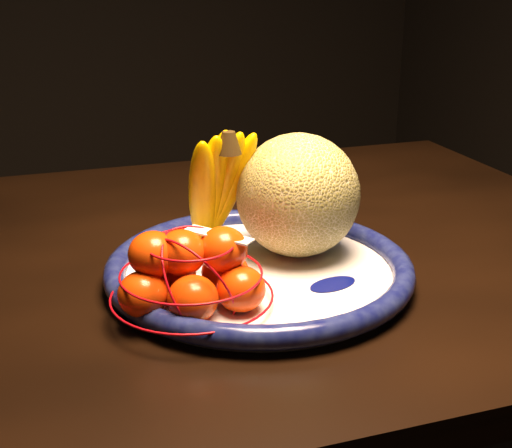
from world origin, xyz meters
name	(u,v)px	position (x,y,z in m)	size (l,w,h in m)	color
dining_table	(120,311)	(-0.02, -0.11, 0.65)	(1.52, 0.98, 0.73)	black
fruit_bowl	(259,270)	(0.13, -0.25, 0.75)	(0.37, 0.37, 0.03)	white
cantaloupe	(298,195)	(0.19, -0.22, 0.82)	(0.15, 0.15, 0.15)	olive
banana_bunch	(215,186)	(0.10, -0.18, 0.83)	(0.12, 0.11, 0.18)	#F4B301
mandarin_bag	(192,274)	(0.02, -0.31, 0.78)	(0.23, 0.23, 0.11)	#FF2F00
price_tag	(219,235)	(0.06, -0.31, 0.82)	(0.07, 0.03, 0.00)	white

